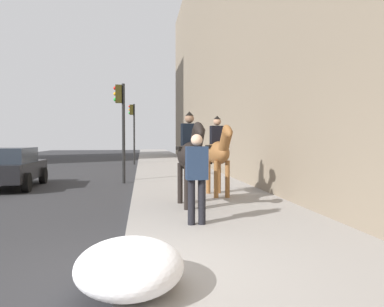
{
  "coord_description": "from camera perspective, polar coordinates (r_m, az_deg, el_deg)",
  "views": [
    {
      "loc": [
        -4.6,
        -0.29,
        1.71
      ],
      "look_at": [
        4.0,
        -1.43,
        1.4
      ],
      "focal_mm": 35.49,
      "sensor_mm": 36.0,
      "label": 1
    }
  ],
  "objects": [
    {
      "name": "traffic_light_far_curb",
      "position": [
        26.62,
        -8.88,
        4.36
      ],
      "size": [
        0.2,
        0.44,
        4.19
      ],
      "color": "black",
      "rests_on": "ground"
    },
    {
      "name": "sidewalk_slab",
      "position": [
        5.19,
        13.13,
        -16.55
      ],
      "size": [
        120.0,
        4.07,
        0.12
      ],
      "primitive_type": "cube",
      "color": "gray",
      "rests_on": "ground"
    },
    {
      "name": "mounted_horse_near",
      "position": [
        8.99,
        -0.23,
        -0.08
      ],
      "size": [
        2.15,
        0.67,
        2.27
      ],
      "rotation": [
        0.0,
        0.0,
        3.21
      ],
      "color": "black",
      "rests_on": "sidewalk_slab"
    },
    {
      "name": "mounted_horse_far",
      "position": [
        10.76,
        3.97,
        0.32
      ],
      "size": [
        2.15,
        0.66,
        2.28
      ],
      "rotation": [
        0.0,
        0.0,
        3.21
      ],
      "color": "brown",
      "rests_on": "sidewalk_slab"
    },
    {
      "name": "car_near_lane",
      "position": [
        14.84,
        -25.79,
        -1.81
      ],
      "size": [
        4.14,
        2.08,
        1.44
      ],
      "rotation": [
        0.0,
        0.0,
        0.04
      ],
      "color": "black",
      "rests_on": "ground"
    },
    {
      "name": "traffic_light_near_curb",
      "position": [
        15.13,
        -10.6,
        5.44
      ],
      "size": [
        0.2,
        0.44,
        3.9
      ],
      "color": "black",
      "rests_on": "ground"
    },
    {
      "name": "snow_pile_near",
      "position": [
        4.25,
        -9.37,
        -16.28
      ],
      "size": [
        1.5,
        1.15,
        0.52
      ],
      "primitive_type": "ellipsoid",
      "color": "white",
      "rests_on": "sidewalk_slab"
    },
    {
      "name": "pedestrian_greeting",
      "position": [
        7.1,
        0.71,
        -2.92
      ],
      "size": [
        0.27,
        0.41,
        1.7
      ],
      "rotation": [
        0.0,
        0.0,
        0.02
      ],
      "color": "black",
      "rests_on": "sidewalk_slab"
    }
  ]
}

